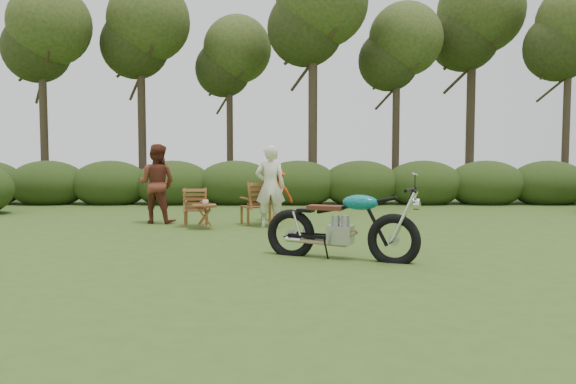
{
  "coord_description": "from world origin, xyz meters",
  "views": [
    {
      "loc": [
        -0.37,
        -8.87,
        1.63
      ],
      "look_at": [
        -0.35,
        1.56,
        0.9
      ],
      "focal_mm": 35.0,
      "sensor_mm": 36.0,
      "label": 1
    }
  ],
  "objects_px": {
    "adult_a": "(270,227)",
    "adult_b": "(158,223)",
    "child": "(276,221)",
    "lawn_chair_left": "(196,226)",
    "cup": "(205,202)",
    "side_table": "(204,217)",
    "lawn_chair_right": "(256,224)",
    "motorcycle": "(340,258)"
  },
  "relations": [
    {
      "from": "lawn_chair_left",
      "to": "cup",
      "type": "distance_m",
      "value": 0.84
    },
    {
      "from": "side_table",
      "to": "cup",
      "type": "bearing_deg",
      "value": 43.01
    },
    {
      "from": "lawn_chair_left",
      "to": "adult_a",
      "type": "height_order",
      "value": "adult_a"
    },
    {
      "from": "motorcycle",
      "to": "lawn_chair_right",
      "type": "xyz_separation_m",
      "value": [
        -1.54,
        4.2,
        0.0
      ]
    },
    {
      "from": "lawn_chair_right",
      "to": "motorcycle",
      "type": "bearing_deg",
      "value": 86.34
    },
    {
      "from": "adult_b",
      "to": "child",
      "type": "distance_m",
      "value": 2.79
    },
    {
      "from": "adult_a",
      "to": "adult_b",
      "type": "distance_m",
      "value": 2.75
    },
    {
      "from": "side_table",
      "to": "adult_b",
      "type": "height_order",
      "value": "adult_b"
    },
    {
      "from": "motorcycle",
      "to": "cup",
      "type": "bearing_deg",
      "value": 149.77
    },
    {
      "from": "side_table",
      "to": "lawn_chair_right",
      "type": "bearing_deg",
      "value": 39.05
    },
    {
      "from": "lawn_chair_right",
      "to": "lawn_chair_left",
      "type": "relative_size",
      "value": 1.14
    },
    {
      "from": "lawn_chair_right",
      "to": "child",
      "type": "height_order",
      "value": "child"
    },
    {
      "from": "motorcycle",
      "to": "lawn_chair_left",
      "type": "xyz_separation_m",
      "value": [
        -2.85,
        3.91,
        0.0
      ]
    },
    {
      "from": "motorcycle",
      "to": "lawn_chair_right",
      "type": "height_order",
      "value": "motorcycle"
    },
    {
      "from": "lawn_chair_right",
      "to": "lawn_chair_left",
      "type": "xyz_separation_m",
      "value": [
        -1.31,
        -0.29,
        0.0
      ]
    },
    {
      "from": "lawn_chair_left",
      "to": "child",
      "type": "relative_size",
      "value": 0.66
    },
    {
      "from": "side_table",
      "to": "lawn_chair_left",
      "type": "bearing_deg",
      "value": 115.58
    },
    {
      "from": "adult_b",
      "to": "lawn_chair_left",
      "type": "bearing_deg",
      "value": 164.9
    },
    {
      "from": "motorcycle",
      "to": "lawn_chair_right",
      "type": "bearing_deg",
      "value": 132.64
    },
    {
      "from": "cup",
      "to": "adult_a",
      "type": "bearing_deg",
      "value": 12.23
    },
    {
      "from": "lawn_chair_right",
      "to": "adult_b",
      "type": "xyz_separation_m",
      "value": [
        -2.3,
        0.21,
        0.0
      ]
    },
    {
      "from": "motorcycle",
      "to": "child",
      "type": "bearing_deg",
      "value": 125.05
    },
    {
      "from": "lawn_chair_left",
      "to": "adult_b",
      "type": "xyz_separation_m",
      "value": [
        -0.98,
        0.51,
        0.0
      ]
    },
    {
      "from": "cup",
      "to": "adult_a",
      "type": "relative_size",
      "value": 0.07
    },
    {
      "from": "cup",
      "to": "adult_b",
      "type": "height_order",
      "value": "adult_b"
    },
    {
      "from": "side_table",
      "to": "child",
      "type": "distance_m",
      "value": 2.14
    },
    {
      "from": "motorcycle",
      "to": "side_table",
      "type": "xyz_separation_m",
      "value": [
        -2.59,
        3.35,
        0.26
      ]
    },
    {
      "from": "cup",
      "to": "child",
      "type": "relative_size",
      "value": 0.1
    },
    {
      "from": "adult_a",
      "to": "adult_b",
      "type": "height_order",
      "value": "adult_b"
    },
    {
      "from": "side_table",
      "to": "cup",
      "type": "xyz_separation_m",
      "value": [
        0.02,
        0.02,
        0.31
      ]
    },
    {
      "from": "motorcycle",
      "to": "cup",
      "type": "height_order",
      "value": "motorcycle"
    },
    {
      "from": "motorcycle",
      "to": "adult_a",
      "type": "xyz_separation_m",
      "value": [
        -1.19,
        3.67,
        0.0
      ]
    },
    {
      "from": "adult_a",
      "to": "child",
      "type": "height_order",
      "value": "adult_a"
    },
    {
      "from": "motorcycle",
      "to": "adult_a",
      "type": "distance_m",
      "value": 3.86
    },
    {
      "from": "side_table",
      "to": "cup",
      "type": "height_order",
      "value": "cup"
    },
    {
      "from": "adult_a",
      "to": "child",
      "type": "distance_m",
      "value": 1.18
    },
    {
      "from": "side_table",
      "to": "adult_b",
      "type": "xyz_separation_m",
      "value": [
        -1.25,
        1.06,
        -0.26
      ]
    },
    {
      "from": "lawn_chair_left",
      "to": "adult_a",
      "type": "bearing_deg",
      "value": 167.09
    },
    {
      "from": "lawn_chair_left",
      "to": "motorcycle",
      "type": "bearing_deg",
      "value": 121.34
    },
    {
      "from": "adult_b",
      "to": "side_table",
      "type": "bearing_deg",
      "value": 151.81
    },
    {
      "from": "lawn_chair_left",
      "to": "child",
      "type": "bearing_deg",
      "value": -157.11
    },
    {
      "from": "lawn_chair_right",
      "to": "adult_b",
      "type": "distance_m",
      "value": 2.31
    }
  ]
}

